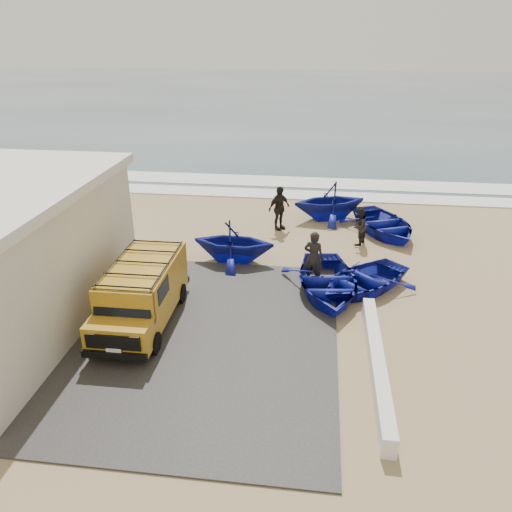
{
  "coord_description": "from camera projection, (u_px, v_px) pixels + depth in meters",
  "views": [
    {
      "loc": [
        3.21,
        -14.05,
        8.33
      ],
      "look_at": [
        1.24,
        1.31,
        1.2
      ],
      "focal_mm": 35.0,
      "sensor_mm": 36.0,
      "label": 1
    }
  ],
  "objects": [
    {
      "name": "fisherman_front",
      "position": [
        314.0,
        258.0,
        17.45
      ],
      "size": [
        0.82,
        0.65,
        1.96
      ],
      "primitive_type": "imported",
      "rotation": [
        0.0,
        0.0,
        2.86
      ],
      "color": "black",
      "rests_on": "ground"
    },
    {
      "name": "boat_mid_left",
      "position": [
        234.0,
        242.0,
        19.14
      ],
      "size": [
        3.3,
        2.9,
        1.65
      ],
      "primitive_type": "imported",
      "rotation": [
        0.0,
        0.0,
        1.51
      ],
      "color": "#131C97",
      "rests_on": "ground"
    },
    {
      "name": "ground",
      "position": [
        214.0,
        303.0,
        16.51
      ],
      "size": [
        160.0,
        160.0,
        0.0
      ],
      "primitive_type": "plane",
      "color": "tan"
    },
    {
      "name": "surf_line",
      "position": [
        258.0,
        193.0,
        27.31
      ],
      "size": [
        180.0,
        1.6,
        0.06
      ],
      "primitive_type": "cube",
      "color": "white",
      "rests_on": "ground"
    },
    {
      "name": "boat_mid_right",
      "position": [
        384.0,
        224.0,
        21.96
      ],
      "size": [
        4.4,
        5.06,
        0.88
      ],
      "primitive_type": "imported",
      "rotation": [
        0.0,
        0.0,
        0.39
      ],
      "color": "#131C97",
      "rests_on": "ground"
    },
    {
      "name": "ocean",
      "position": [
        298.0,
        95.0,
        66.97
      ],
      "size": [
        180.0,
        88.0,
        0.01
      ],
      "primitive_type": "cube",
      "color": "#385166",
      "rests_on": "ground"
    },
    {
      "name": "fisherman_middle",
      "position": [
        359.0,
        226.0,
        20.68
      ],
      "size": [
        0.9,
        0.98,
        1.62
      ],
      "primitive_type": "imported",
      "rotation": [
        0.0,
        0.0,
        -2.05
      ],
      "color": "black",
      "rests_on": "ground"
    },
    {
      "name": "van",
      "position": [
        142.0,
        291.0,
        15.08
      ],
      "size": [
        1.88,
        4.57,
        1.95
      ],
      "rotation": [
        0.0,
        0.0,
        0.01
      ],
      "color": "#BA861C",
      "rests_on": "ground"
    },
    {
      "name": "boat_far_left",
      "position": [
        330.0,
        201.0,
        23.41
      ],
      "size": [
        4.22,
        3.93,
        1.8
      ],
      "primitive_type": "imported",
      "rotation": [
        0.0,
        0.0,
        -1.23
      ],
      "color": "#131C97",
      "rests_on": "ground"
    },
    {
      "name": "slab",
      "position": [
        135.0,
        332.0,
        14.93
      ],
      "size": [
        12.0,
        10.0,
        0.05
      ],
      "primitive_type": "cube",
      "color": "#373432",
      "rests_on": "ground"
    },
    {
      "name": "fisherman_back",
      "position": [
        279.0,
        208.0,
        22.18
      ],
      "size": [
        1.16,
        1.18,
        1.99
      ],
      "primitive_type": "imported",
      "rotation": [
        0.0,
        0.0,
        0.8
      ],
      "color": "black",
      "rests_on": "ground"
    },
    {
      "name": "boat_near_right",
      "position": [
        363.0,
        280.0,
        17.21
      ],
      "size": [
        4.56,
        4.59,
        0.78
      ],
      "primitive_type": "imported",
      "rotation": [
        0.0,
        0.0,
        -0.77
      ],
      "color": "#131C97",
      "rests_on": "ground"
    },
    {
      "name": "parapet",
      "position": [
        377.0,
        363.0,
        13.12
      ],
      "size": [
        0.35,
        6.0,
        0.55
      ],
      "primitive_type": "cube",
      "color": "silver",
      "rests_on": "ground"
    },
    {
      "name": "boat_near_left",
      "position": [
        327.0,
        282.0,
        16.98
      ],
      "size": [
        3.51,
        4.56,
        0.88
      ],
      "primitive_type": "imported",
      "rotation": [
        0.0,
        0.0,
        0.12
      ],
      "color": "#131C97",
      "rests_on": "ground"
    },
    {
      "name": "surf_wash",
      "position": [
        263.0,
        181.0,
        29.57
      ],
      "size": [
        180.0,
        2.2,
        0.04
      ],
      "primitive_type": "cube",
      "color": "white",
      "rests_on": "ground"
    }
  ]
}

